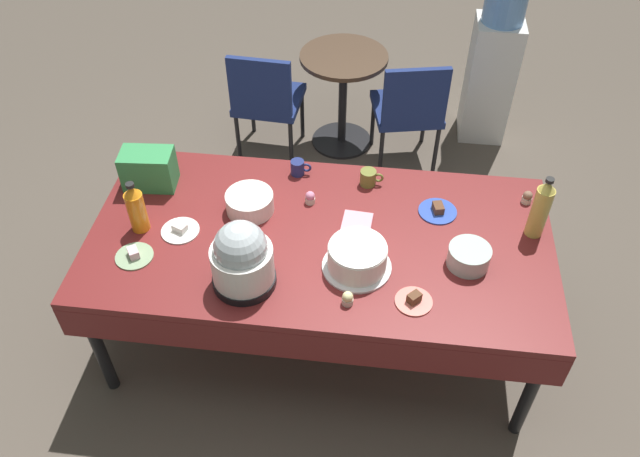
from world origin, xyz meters
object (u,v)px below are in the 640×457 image
at_px(coffee_mug_olive, 369,178).
at_px(cupcake_cocoa, 348,298).
at_px(cupcake_vanilla, 527,197).
at_px(soda_carton, 149,169).
at_px(water_cooler, 493,63).
at_px(dessert_plate_sage, 134,255).
at_px(maroon_chair_left, 266,98).
at_px(slow_cooker, 242,258).
at_px(coffee_mug_navy, 298,168).
at_px(soda_bottle_orange_juice, 136,208).
at_px(frosted_layer_cake, 357,258).
at_px(soda_bottle_ginger_ale, 541,209).
at_px(potluck_table, 320,245).
at_px(dessert_plate_coral, 414,300).
at_px(maroon_chair_right, 409,107).
at_px(ceramic_snack_bowl, 250,203).
at_px(dessert_plate_cobalt, 438,210).
at_px(dessert_plate_white, 180,230).
at_px(glass_salad_bowl, 469,257).
at_px(cupcake_mint, 310,198).
at_px(round_cafe_table, 343,84).

bearing_deg(coffee_mug_olive, cupcake_cocoa, -92.58).
bearing_deg(cupcake_vanilla, soda_carton, -177.25).
relative_size(coffee_mug_olive, water_cooler, 0.10).
distance_m(dessert_plate_sage, maroon_chair_left, 1.80).
height_order(slow_cooker, cupcake_vanilla, slow_cooker).
bearing_deg(dessert_plate_sage, coffee_mug_navy, 45.83).
bearing_deg(soda_bottle_orange_juice, frosted_layer_cake, -7.08).
xyz_separation_m(cupcake_cocoa, soda_bottle_ginger_ale, (0.84, 0.53, 0.13)).
distance_m(potluck_table, soda_bottle_orange_juice, 0.88).
distance_m(dessert_plate_coral, maroon_chair_left, 2.14).
bearing_deg(cupcake_vanilla, cupcake_cocoa, -137.89).
xyz_separation_m(coffee_mug_olive, maroon_chair_right, (0.21, 1.12, -0.30)).
distance_m(ceramic_snack_bowl, dessert_plate_cobalt, 0.93).
xyz_separation_m(soda_bottle_ginger_ale, water_cooler, (-0.03, 1.85, -0.32)).
relative_size(cupcake_vanilla, soda_bottle_ginger_ale, 0.20).
height_order(potluck_table, ceramic_snack_bowl, ceramic_snack_bowl).
relative_size(slow_cooker, dessert_plate_coral, 2.07).
distance_m(dessert_plate_cobalt, cupcake_cocoa, 0.74).
relative_size(dessert_plate_white, cupcake_vanilla, 2.72).
relative_size(frosted_layer_cake, maroon_chair_right, 0.37).
relative_size(slow_cooker, glass_salad_bowl, 1.76).
bearing_deg(cupcake_mint, ceramic_snack_bowl, -162.47).
height_order(cupcake_vanilla, soda_bottle_orange_juice, soda_bottle_orange_juice).
bearing_deg(coffee_mug_olive, glass_salad_bowl, -46.02).
bearing_deg(slow_cooker, coffee_mug_navy, 80.66).
bearing_deg(ceramic_snack_bowl, coffee_mug_navy, 57.52).
bearing_deg(cupcake_cocoa, coffee_mug_navy, 111.92).
bearing_deg(cupcake_cocoa, water_cooler, 71.19).
bearing_deg(cupcake_cocoa, cupcake_mint, 111.52).
bearing_deg(maroon_chair_right, potluck_table, -105.27).
bearing_deg(ceramic_snack_bowl, dessert_plate_sage, -141.21).
height_order(dessert_plate_cobalt, coffee_mug_navy, coffee_mug_navy).
relative_size(ceramic_snack_bowl, soda_bottle_orange_juice, 0.84).
xyz_separation_m(soda_bottle_ginger_ale, round_cafe_table, (-1.06, 1.60, -0.41)).
bearing_deg(coffee_mug_navy, cupcake_vanilla, -4.04).
relative_size(cupcake_mint, soda_bottle_orange_juice, 0.24).
relative_size(dessert_plate_coral, coffee_mug_olive, 1.35).
bearing_deg(frosted_layer_cake, soda_bottle_ginger_ale, 21.60).
bearing_deg(coffee_mug_navy, cupcake_cocoa, -68.08).
distance_m(slow_cooker, maroon_chair_left, 1.91).
bearing_deg(round_cafe_table, dessert_plate_white, -108.96).
bearing_deg(soda_bottle_ginger_ale, maroon_chair_right, 113.19).
height_order(dessert_plate_coral, cupcake_vanilla, cupcake_vanilla).
xyz_separation_m(frosted_layer_cake, maroon_chair_left, (-0.74, 1.70, -0.32)).
height_order(soda_bottle_ginger_ale, maroon_chair_left, soda_bottle_ginger_ale).
height_order(cupcake_cocoa, water_cooler, water_cooler).
relative_size(glass_salad_bowl, dessert_plate_cobalt, 1.01).
relative_size(potluck_table, frosted_layer_cake, 6.97).
bearing_deg(cupcake_vanilla, dessert_plate_coral, -127.68).
bearing_deg(potluck_table, glass_salad_bowl, -7.91).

